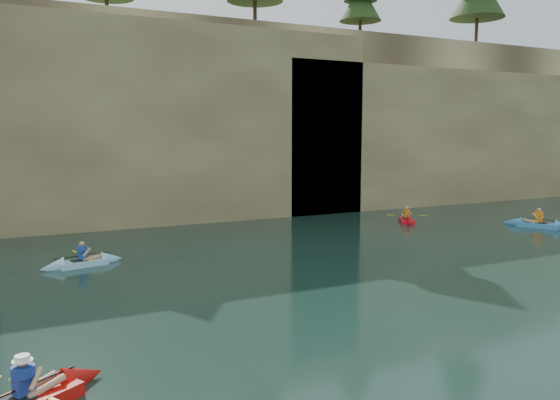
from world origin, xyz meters
name	(u,v)px	position (x,y,z in m)	size (l,w,h in m)	color
cliff	(112,119)	(0.00, 30.00, 6.00)	(70.00, 16.00, 12.00)	tan
cliff_slab_center	(170,121)	(2.00, 22.60, 5.70)	(24.00, 2.40, 11.40)	tan
cliff_slab_east	(445,135)	(22.00, 22.60, 4.92)	(26.00, 2.40, 9.84)	tan
sea_cave_center	(59,201)	(-4.00, 21.95, 1.60)	(3.50, 1.00, 3.20)	black
sea_cave_east	(302,179)	(10.00, 21.95, 2.25)	(5.00, 1.00, 4.50)	black
kayaker_red_far	(406,220)	(14.02, 16.81, 0.14)	(2.18, 2.96, 1.12)	red
kayaker_ltblue_mid	(83,262)	(-3.79, 14.01, 0.15)	(3.21, 2.32, 1.19)	#95D8FA
kayaker_blue_east	(538,224)	(19.31, 12.32, 0.16)	(2.36, 3.58, 1.29)	#3C89CD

